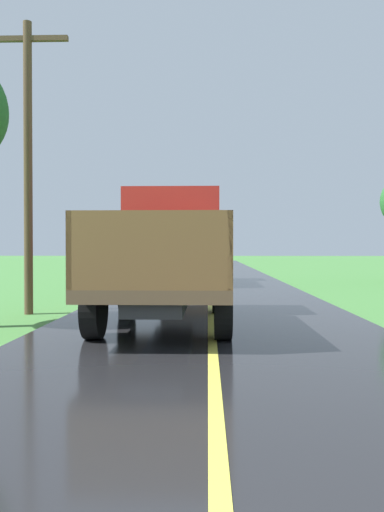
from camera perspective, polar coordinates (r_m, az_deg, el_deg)
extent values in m
cube|color=#2D2D30|center=(9.98, -2.88, -4.18)|extent=(0.90, 5.51, 0.24)
cube|color=brown|center=(9.96, -2.88, -3.03)|extent=(2.30, 5.80, 0.20)
cube|color=red|center=(11.89, -2.13, 2.67)|extent=(2.10, 1.90, 1.90)
cube|color=black|center=(12.85, -1.84, 4.02)|extent=(1.79, 0.02, 0.76)
cube|color=brown|center=(9.13, -10.34, 0.68)|extent=(0.08, 3.85, 1.10)
cube|color=brown|center=(8.93, 3.72, 0.69)|extent=(0.08, 3.85, 1.10)
cube|color=brown|center=(7.09, -4.75, 0.63)|extent=(2.30, 0.08, 1.10)
cube|color=brown|center=(10.84, -2.50, 0.73)|extent=(2.30, 0.08, 1.10)
cylinder|color=black|center=(11.89, -7.24, -3.85)|extent=(0.28, 1.00, 1.00)
cylinder|color=black|center=(11.75, 2.96, -3.90)|extent=(0.28, 1.00, 1.00)
cylinder|color=black|center=(8.57, -10.80, -5.70)|extent=(0.28, 1.00, 1.00)
cylinder|color=black|center=(8.37, 3.45, -5.85)|extent=(0.28, 1.00, 1.00)
ellipsoid|color=#ADBE1E|center=(8.12, -4.95, -1.85)|extent=(0.41, 0.46, 0.50)
ellipsoid|color=#A8CC1E|center=(8.50, 1.17, 2.31)|extent=(0.58, 0.53, 0.44)
ellipsoid|color=#B4CC2D|center=(8.41, 1.21, -1.69)|extent=(0.40, 0.46, 0.39)
ellipsoid|color=#B1C931|center=(9.40, -1.16, 2.34)|extent=(0.46, 0.58, 0.41)
ellipsoid|color=#B0CF22|center=(9.75, -3.26, 0.56)|extent=(0.45, 0.54, 0.43)
ellipsoid|color=#B2C526|center=(7.86, -0.15, -1.91)|extent=(0.43, 0.50, 0.36)
ellipsoid|color=#A4D125|center=(8.74, -7.02, 2.44)|extent=(0.49, 0.58, 0.43)
ellipsoid|color=#A3CC33|center=(7.69, 1.43, 2.39)|extent=(0.51, 0.63, 0.44)
ellipsoid|color=#AFBD2A|center=(8.96, -0.75, -1.85)|extent=(0.45, 0.42, 0.50)
ellipsoid|color=#AEC328|center=(8.72, -3.18, 0.50)|extent=(0.49, 0.62, 0.49)
ellipsoid|color=#A8C931|center=(9.54, -2.96, 0.39)|extent=(0.55, 0.65, 0.52)
cube|color=#2D2D30|center=(21.61, 0.22, -1.43)|extent=(0.90, 5.51, 0.24)
cube|color=brown|center=(21.60, 0.22, -0.90)|extent=(2.30, 5.80, 0.20)
cube|color=#197A4C|center=(23.54, 0.35, 1.80)|extent=(2.10, 1.90, 1.90)
cube|color=black|center=(24.51, 0.40, 2.55)|extent=(1.78, 0.02, 0.76)
cube|color=#232328|center=(20.68, -2.93, 0.82)|extent=(0.08, 3.85, 1.10)
cube|color=#232328|center=(20.62, 3.23, 0.82)|extent=(0.08, 3.85, 1.10)
cube|color=#232328|center=(18.73, -0.01, 0.81)|extent=(2.30, 0.08, 1.10)
cube|color=#232328|center=(22.50, 0.28, 0.83)|extent=(2.30, 0.08, 1.10)
cylinder|color=black|center=(23.46, -2.23, -1.49)|extent=(0.28, 1.00, 1.00)
cylinder|color=black|center=(23.41, 2.91, -1.50)|extent=(0.28, 1.00, 1.00)
cylinder|color=black|center=(20.08, -2.90, -1.90)|extent=(0.28, 1.00, 1.00)
cylinder|color=black|center=(20.02, 3.10, -1.91)|extent=(0.28, 1.00, 1.00)
ellipsoid|color=#B0CB2A|center=(21.86, -1.91, -0.06)|extent=(0.53, 0.60, 0.46)
ellipsoid|color=gold|center=(21.73, -0.26, -0.26)|extent=(0.49, 0.61, 0.52)
ellipsoid|color=gold|center=(21.23, -1.37, 0.74)|extent=(0.47, 0.44, 0.45)
ellipsoid|color=#A6C532|center=(21.87, 2.24, -0.23)|extent=(0.43, 0.39, 0.42)
ellipsoid|color=#A8BA24|center=(21.21, -0.33, 0.74)|extent=(0.44, 0.50, 0.38)
ellipsoid|color=gold|center=(21.56, -0.09, -0.15)|extent=(0.43, 0.46, 0.41)
ellipsoid|color=#B7C31F|center=(20.63, 0.78, -0.12)|extent=(0.58, 0.56, 0.46)
ellipsoid|color=#A9C433|center=(21.40, -0.31, -0.25)|extent=(0.43, 0.40, 0.45)
ellipsoid|color=#ADBF27|center=(21.91, 0.66, 0.66)|extent=(0.48, 0.44, 0.51)
ellipsoid|color=#ABBE23|center=(19.77, 0.63, -0.31)|extent=(0.59, 0.61, 0.47)
ellipsoid|color=#B2C925|center=(22.22, 1.46, 0.60)|extent=(0.55, 0.62, 0.51)
ellipsoid|color=#AECA1B|center=(21.13, -2.14, 0.68)|extent=(0.56, 0.62, 0.48)
ellipsoid|color=#ADC620|center=(21.96, 2.07, 0.60)|extent=(0.54, 0.61, 0.38)
ellipsoid|color=#ACC521|center=(22.22, 1.43, 0.75)|extent=(0.51, 0.63, 0.51)
cylinder|color=brown|center=(12.82, -17.71, 9.22)|extent=(0.20, 0.20, 6.85)
cube|color=brown|center=(13.59, -17.78, 21.95)|extent=(1.91, 0.12, 0.12)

